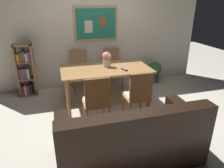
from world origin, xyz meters
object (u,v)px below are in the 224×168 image
at_px(dining_chair_near_left, 97,99).
at_px(potted_ivy, 155,71).
at_px(dining_table, 105,72).
at_px(leather_couch, 131,140).
at_px(tv_remote, 124,70).
at_px(dining_chair_near_right, 138,93).
at_px(bookshelf, 26,71).
at_px(dining_chair_far_right, 113,65).
at_px(flower_vase, 107,59).
at_px(dining_chair_far_left, 80,67).

distance_m(dining_chair_near_left, potted_ivy, 2.49).
relative_size(dining_table, leather_couch, 0.94).
xyz_separation_m(dining_chair_near_left, tv_remote, (0.66, 0.63, 0.22)).
relative_size(dining_table, dining_chair_near_right, 1.86).
bearing_deg(dining_chair_near_left, dining_table, 67.35).
bearing_deg(dining_chair_near_left, potted_ivy, 42.15).
height_order(bookshelf, tv_remote, bookshelf).
height_order(dining_table, dining_chair_far_right, dining_chair_far_right).
height_order(bookshelf, flower_vase, bookshelf).
height_order(dining_chair_near_right, leather_couch, dining_chair_near_right).
relative_size(dining_chair_far_right, potted_ivy, 1.61).
height_order(dining_chair_near_right, potted_ivy, dining_chair_near_right).
relative_size(dining_chair_near_left, leather_couch, 0.51).
xyz_separation_m(dining_table, dining_chair_near_left, (-0.36, -0.86, -0.12)).
height_order(dining_chair_far_left, tv_remote, dining_chair_far_left).
height_order(dining_table, leather_couch, leather_couch).
xyz_separation_m(dining_chair_near_left, flower_vase, (0.40, 0.92, 0.37)).
distance_m(dining_table, potted_ivy, 1.72).
relative_size(dining_chair_near_right, leather_couch, 0.51).
distance_m(potted_ivy, flower_vase, 1.73).
bearing_deg(dining_chair_far_right, bookshelf, 178.55).
relative_size(dining_table, flower_vase, 5.73).
bearing_deg(bookshelf, dining_table, -29.12).
distance_m(dining_chair_far_right, bookshelf, 1.92).
height_order(leather_couch, flower_vase, flower_vase).
relative_size(potted_ivy, flower_vase, 1.91).
bearing_deg(flower_vase, dining_chair_near_right, -71.40).
xyz_separation_m(dining_chair_near_right, dining_chair_near_left, (-0.70, -0.03, 0.00)).
xyz_separation_m(dining_chair_near_right, bookshelf, (-1.89, 1.69, 0.01)).
bearing_deg(dining_chair_near_right, dining_chair_far_left, 113.57).
height_order(dining_chair_near_left, leather_couch, dining_chair_near_left).
height_order(dining_chair_far_right, potted_ivy, dining_chair_far_right).
relative_size(dining_chair_far_left, potted_ivy, 1.61).
bearing_deg(tv_remote, dining_chair_near_right, -86.39).
xyz_separation_m(dining_chair_far_right, potted_ivy, (1.10, -0.01, -0.23)).
xyz_separation_m(dining_chair_far_right, dining_chair_near_left, (-0.73, -1.67, 0.00)).
distance_m(dining_chair_far_left, dining_chair_near_left, 1.72).
relative_size(dining_chair_far_left, dining_chair_near_right, 1.00).
bearing_deg(dining_chair_far_right, dining_table, -114.69).
bearing_deg(potted_ivy, dining_table, -151.44).
distance_m(dining_chair_far_left, dining_chair_near_right, 1.84).
relative_size(leather_couch, potted_ivy, 3.19).
relative_size(dining_chair_far_left, tv_remote, 5.62).
distance_m(dining_table, dining_chair_near_left, 0.94).
relative_size(dining_table, dining_chair_near_left, 1.86).
bearing_deg(tv_remote, flower_vase, 131.95).
height_order(dining_chair_near_left, flower_vase, flower_vase).
xyz_separation_m(potted_ivy, flower_vase, (-1.44, -0.74, 0.60)).
height_order(dining_chair_near_left, bookshelf, bookshelf).
distance_m(dining_chair_far_right, potted_ivy, 1.13).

